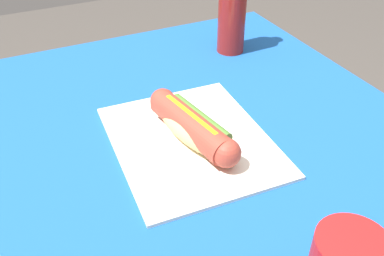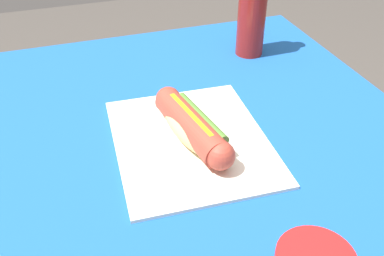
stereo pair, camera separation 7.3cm
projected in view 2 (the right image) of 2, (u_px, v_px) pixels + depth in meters
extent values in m
cylinder|color=brown|center=(41.00, 202.00, 1.19)|extent=(0.07, 0.07, 0.74)
cylinder|color=brown|center=(250.00, 156.00, 1.35)|extent=(0.07, 0.07, 0.74)
cube|color=brown|center=(203.00, 175.00, 0.71)|extent=(1.03, 0.80, 0.03)
cube|color=#19519E|center=(204.00, 167.00, 0.70)|extent=(1.09, 0.86, 0.00)
cube|color=silver|center=(192.00, 140.00, 0.75)|extent=(0.33, 0.27, 0.01)
ellipsoid|color=#E5BC75|center=(192.00, 128.00, 0.73)|extent=(0.18, 0.09, 0.05)
cylinder|color=#A83D2D|center=(192.00, 125.00, 0.73)|extent=(0.19, 0.08, 0.05)
sphere|color=#A83D2D|center=(220.00, 155.00, 0.66)|extent=(0.05, 0.05, 0.05)
sphere|color=#A83D2D|center=(168.00, 99.00, 0.79)|extent=(0.05, 0.05, 0.05)
cube|color=yellow|center=(192.00, 114.00, 0.72)|extent=(0.14, 0.03, 0.00)
cylinder|color=#4C7A2D|center=(201.00, 118.00, 0.73)|extent=(0.15, 0.05, 0.02)
cylinder|color=maroon|center=(252.00, 13.00, 0.97)|extent=(0.06, 0.06, 0.20)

